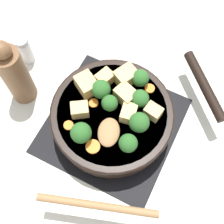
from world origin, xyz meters
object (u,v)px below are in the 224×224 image
Objects in this scene: skillet_pan at (113,116)px; salt_shaker at (25,50)px; wooden_spoon at (102,173)px; pepper_mill at (15,74)px.

skillet_pan is 0.30m from salt_shaker.
pepper_mill is at bearing -111.45° from wooden_spoon.
skillet_pan is 0.15m from wooden_spoon.
salt_shaker is (-0.07, -0.29, -0.02)m from skillet_pan.
salt_shaker reaches higher than skillet_pan.
wooden_spoon is at bearing 17.53° from skillet_pan.
pepper_mill reaches higher than skillet_pan.
pepper_mill is (-0.11, -0.29, 0.01)m from wooden_spoon.
pepper_mill is (0.02, -0.25, 0.04)m from skillet_pan.
skillet_pan is 4.40× the size of salt_shaker.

